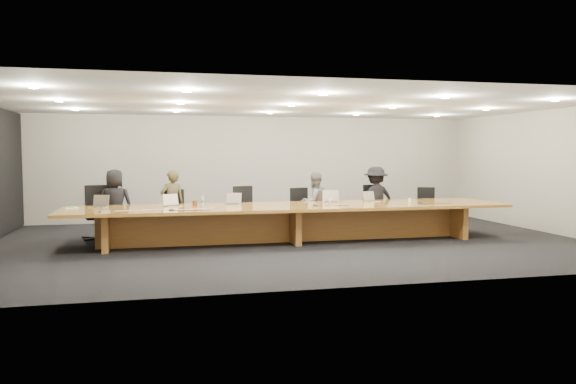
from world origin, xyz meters
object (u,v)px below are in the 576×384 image
chair_far_right (427,207)px  chair_left (177,213)px  person_a (115,204)px  av_box (105,211)px  laptop_d (331,196)px  mic_left (172,210)px  water_bottle (203,201)px  laptop_e (372,196)px  laptop_b (173,200)px  mic_center (315,205)px  amber_mug (195,203)px  chair_mid_left (247,210)px  paper_cup_far (410,200)px  laptop_a (98,201)px  conference_table (291,216)px  mic_right (420,203)px  person_d (376,199)px  chair_far_left (99,212)px  person_c (314,203)px  chair_right (376,207)px  laptop_c (233,199)px  person_b (172,203)px  chair_mid_right (303,210)px  paper_cup_near (330,200)px

chair_far_right → chair_left: bearing=-162.3°
person_a → av_box: (-0.07, -1.66, 0.02)m
laptop_d → mic_left: bearing=-153.5°
water_bottle → laptop_e: bearing=3.2°
laptop_b → mic_center: 2.85m
chair_far_right → amber_mug: 5.78m
chair_left → chair_mid_left: size_ratio=0.95×
laptop_e → paper_cup_far: (0.78, -0.27, -0.07)m
paper_cup_far → water_bottle: bearing=179.1°
laptop_a → av_box: bearing=-55.6°
chair_mid_left → chair_far_right: bearing=-13.9°
conference_table → laptop_d: bearing=20.6°
mic_left → mic_right: (5.13, 0.24, 0.00)m
person_d → laptop_e: (-0.40, -0.75, 0.12)m
conference_table → paper_cup_far: bearing=2.8°
chair_far_left → paper_cup_far: 6.64m
person_c → chair_right: bearing=163.2°
chair_left → person_c: size_ratio=0.76×
laptop_d → av_box: (-4.57, -0.85, -0.12)m
chair_left → laptop_e: (4.16, -0.85, 0.35)m
chair_far_right → av_box: chair_far_right is taller
person_d → laptop_c: (-3.46, -0.74, 0.12)m
person_b → water_bottle: bearing=99.9°
chair_far_right → chair_far_left: bearing=-161.8°
person_a → laptop_c: person_a is taller
laptop_d → amber_mug: 2.91m
chair_mid_left → av_box: bearing=-164.6°
person_a → water_bottle: (1.75, -0.98, 0.11)m
mic_left → laptop_a: bearing=146.2°
chair_mid_right → laptop_a: size_ratio=3.23×
person_b → amber_mug: (0.41, -1.04, 0.08)m
amber_mug → mic_center: amber_mug is taller
laptop_d → paper_cup_far: bearing=4.2°
av_box → conference_table: bearing=-15.6°
paper_cup_near → person_d: bearing=30.4°
chair_far_left → laptop_b: bearing=-42.0°
person_d → laptop_d: bearing=22.4°
laptop_d → mic_right: bearing=-8.4°
chair_far_left → conference_table: bearing=-29.3°
chair_mid_right → chair_right: chair_right is taller
laptop_d → chair_mid_right: bearing=128.0°
laptop_e → mic_center: laptop_e is taller
paper_cup_near → mic_right: 1.88m
chair_right → mic_right: 1.54m
mic_left → paper_cup_near: bearing=14.5°
paper_cup_near → person_c: bearing=99.0°
laptop_c → mic_center: (1.57, -0.68, -0.11)m
chair_mid_left → mic_center: size_ratio=9.18×
conference_table → mic_left: bearing=-167.8°
chair_left → person_d: size_ratio=0.69×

